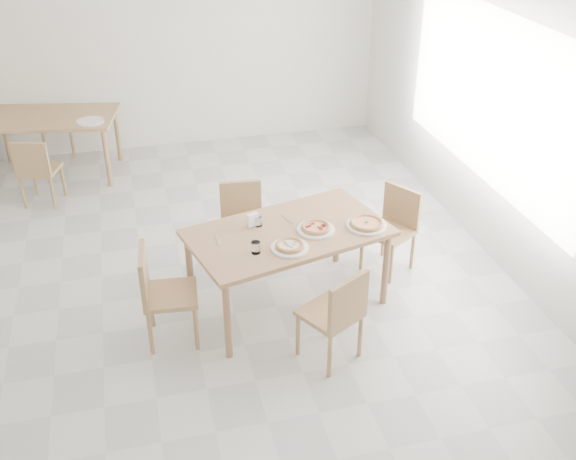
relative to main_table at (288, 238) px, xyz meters
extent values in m
plane|color=silver|center=(-0.86, 0.41, -0.68)|extent=(7.00, 7.00, 0.00)
plane|color=silver|center=(-0.86, 3.91, 0.72)|extent=(6.00, 0.00, 6.00)
plane|color=silver|center=(2.14, 0.41, 0.72)|extent=(0.00, 7.00, 7.00)
cube|color=white|center=(2.12, 0.71, 0.82)|extent=(1.60, 0.02, 3.20)
cube|color=tan|center=(0.00, 0.00, 0.05)|extent=(1.82, 1.31, 0.04)
cylinder|color=tan|center=(-0.63, -0.57, -0.32)|extent=(0.06, 0.06, 0.71)
cylinder|color=tan|center=(0.83, -0.19, -0.32)|extent=(0.06, 0.06, 0.71)
cylinder|color=tan|center=(-0.83, 0.19, -0.32)|extent=(0.06, 0.06, 0.71)
cylinder|color=tan|center=(0.63, 0.57, -0.32)|extent=(0.06, 0.06, 0.71)
cube|color=#9E834F|center=(0.14, -0.75, -0.26)|extent=(0.55, 0.55, 0.04)
cube|color=#9E834F|center=(0.23, -0.91, -0.05)|extent=(0.37, 0.23, 0.39)
cylinder|color=#9E834F|center=(0.21, -0.52, -0.48)|extent=(0.03, 0.03, 0.40)
cylinder|color=#9E834F|center=(-0.09, -0.69, -0.48)|extent=(0.03, 0.03, 0.40)
cylinder|color=#9E834F|center=(0.38, -0.82, -0.48)|extent=(0.03, 0.03, 0.40)
cylinder|color=#9E834F|center=(0.08, -0.99, -0.48)|extent=(0.03, 0.03, 0.40)
cube|color=#9E834F|center=(-0.25, 0.74, -0.27)|extent=(0.43, 0.43, 0.04)
cube|color=#9E834F|center=(-0.24, 0.92, -0.07)|extent=(0.40, 0.07, 0.38)
cylinder|color=#9E834F|center=(-0.43, 0.59, -0.48)|extent=(0.03, 0.03, 0.39)
cylinder|color=#9E834F|center=(-0.10, 0.56, -0.48)|extent=(0.03, 0.03, 0.39)
cylinder|color=#9E834F|center=(-0.40, 0.92, -0.48)|extent=(0.03, 0.03, 0.39)
cylinder|color=#9E834F|center=(-0.07, 0.89, -0.48)|extent=(0.03, 0.03, 0.39)
cube|color=#9E834F|center=(-1.03, -0.23, -0.25)|extent=(0.46, 0.46, 0.04)
cube|color=#9E834F|center=(-1.22, -0.21, -0.02)|extent=(0.08, 0.42, 0.40)
cylinder|color=#9E834F|center=(-0.86, -0.43, -0.47)|extent=(0.04, 0.04, 0.41)
cylinder|color=#9E834F|center=(-0.83, -0.07, -0.47)|extent=(0.04, 0.04, 0.41)
cylinder|color=#9E834F|center=(-1.22, -0.39, -0.47)|extent=(0.04, 0.04, 0.41)
cylinder|color=#9E834F|center=(-1.19, -0.03, -0.47)|extent=(0.04, 0.04, 0.41)
cube|color=#9E834F|center=(1.05, 0.32, -0.27)|extent=(0.55, 0.55, 0.04)
cube|color=#9E834F|center=(1.21, 0.41, -0.06)|extent=(0.24, 0.36, 0.38)
cylinder|color=#9E834F|center=(0.82, 0.37, -0.48)|extent=(0.03, 0.03, 0.39)
cylinder|color=#9E834F|center=(1.00, 0.08, -0.48)|extent=(0.03, 0.03, 0.39)
cylinder|color=#9E834F|center=(1.11, 0.55, -0.48)|extent=(0.03, 0.03, 0.39)
cylinder|color=#9E834F|center=(1.29, 0.26, -0.48)|extent=(0.03, 0.03, 0.39)
cylinder|color=white|center=(0.66, -0.09, 0.08)|extent=(0.34, 0.34, 0.02)
cylinder|color=white|center=(-0.06, -0.28, 0.08)|extent=(0.30, 0.30, 0.02)
cylinder|color=white|center=(0.23, -0.05, 0.08)|extent=(0.32, 0.32, 0.02)
cylinder|color=#F0AD71|center=(0.66, -0.09, 0.10)|extent=(0.29, 0.29, 0.01)
torus|color=#F0AD71|center=(0.66, -0.09, 0.11)|extent=(0.30, 0.30, 0.03)
cylinder|color=orange|center=(0.66, -0.09, 0.11)|extent=(0.23, 0.23, 0.01)
ellipsoid|color=#155914|center=(0.66, -0.09, 0.11)|extent=(0.05, 0.04, 0.01)
cylinder|color=#F0AD71|center=(-0.06, -0.28, 0.10)|extent=(0.31, 0.31, 0.01)
torus|color=#F0AD71|center=(-0.06, -0.28, 0.11)|extent=(0.31, 0.31, 0.03)
cylinder|color=beige|center=(-0.06, -0.28, 0.11)|extent=(0.23, 0.23, 0.01)
cylinder|color=#F0AD71|center=(0.23, -0.05, 0.10)|extent=(0.32, 0.32, 0.01)
torus|color=#F0AD71|center=(0.23, -0.05, 0.11)|extent=(0.32, 0.32, 0.03)
cylinder|color=orange|center=(0.23, -0.05, 0.11)|extent=(0.24, 0.24, 0.01)
cylinder|color=white|center=(-0.33, -0.27, 0.12)|extent=(0.07, 0.07, 0.10)
cylinder|color=white|center=(-0.23, 0.14, 0.12)|extent=(0.07, 0.07, 0.09)
cube|color=silver|center=(-0.27, 0.14, 0.08)|extent=(0.12, 0.09, 0.01)
cube|color=white|center=(-0.27, 0.14, 0.14)|extent=(0.11, 0.07, 0.11)
cube|color=silver|center=(-0.60, -0.01, 0.08)|extent=(0.03, 0.19, 0.01)
cube|color=silver|center=(0.04, 0.18, 0.08)|extent=(0.08, 0.18, 0.01)
cube|color=#9E834F|center=(-2.09, 3.31, 0.05)|extent=(1.68, 1.16, 0.04)
cylinder|color=#9E834F|center=(-1.48, 2.81, -0.32)|extent=(0.06, 0.06, 0.71)
cylinder|color=#9E834F|center=(-2.71, 3.80, -0.32)|extent=(0.06, 0.06, 0.71)
cylinder|color=#9E834F|center=(-1.34, 3.53, -0.32)|extent=(0.06, 0.06, 0.71)
cube|color=#9E834F|center=(-2.21, 2.56, -0.27)|extent=(0.49, 0.49, 0.04)
cube|color=#9E834F|center=(-2.26, 2.39, -0.07)|extent=(0.39, 0.15, 0.37)
cylinder|color=#9E834F|center=(-1.99, 2.67, -0.48)|extent=(0.03, 0.03, 0.38)
cylinder|color=#9E834F|center=(-2.32, 2.77, -0.48)|extent=(0.03, 0.03, 0.38)
cylinder|color=#9E834F|center=(-2.09, 2.35, -0.48)|extent=(0.03, 0.03, 0.38)
cylinder|color=#9E834F|center=(-2.42, 2.45, -0.48)|extent=(0.03, 0.03, 0.38)
cube|color=#9E834F|center=(-2.01, 4.01, -0.20)|extent=(0.61, 0.61, 0.04)
cube|color=#9E834F|center=(-1.93, 4.20, 0.04)|extent=(0.44, 0.23, 0.44)
cylinder|color=#9E834F|center=(-2.28, 3.91, -0.45)|extent=(0.04, 0.04, 0.45)
cylinder|color=#9E834F|center=(-1.92, 3.75, -0.45)|extent=(0.04, 0.04, 0.45)
cylinder|color=#9E834F|center=(-2.11, 4.27, -0.45)|extent=(0.04, 0.04, 0.45)
cylinder|color=#9E834F|center=(-1.75, 4.11, -0.45)|extent=(0.04, 0.04, 0.45)
cylinder|color=white|center=(-1.62, 2.98, 0.08)|extent=(0.32, 0.32, 0.02)
camera|label=1|loc=(-1.19, -4.72, 2.92)|focal=42.00mm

